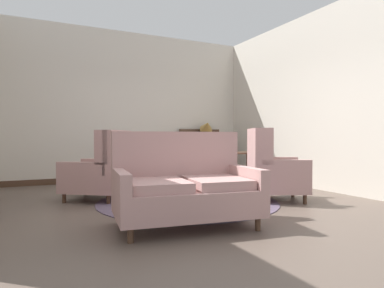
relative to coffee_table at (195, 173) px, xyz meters
name	(u,v)px	position (x,y,z in m)	size (l,w,h in m)	color
ground	(197,206)	(-0.13, -0.33, -0.43)	(9.12, 9.12, 0.00)	brown
wall_back	(132,107)	(-0.13, 2.93, 1.23)	(5.62, 0.08, 3.33)	silver
wall_right	(296,103)	(2.60, 0.65, 1.23)	(0.08, 4.56, 3.33)	silver
baseboard_back	(133,177)	(-0.13, 2.87, -0.37)	(5.46, 0.03, 0.12)	#4C3323
area_rug	(188,202)	(-0.13, -0.03, -0.43)	(2.69, 2.69, 0.01)	#5B4C60
coffee_table	(195,173)	(0.00, 0.00, 0.00)	(0.90, 0.90, 0.53)	#4C3323
porcelain_vase	(198,156)	(0.05, -0.01, 0.25)	(0.18, 0.18, 0.35)	#384C93
settee	(185,188)	(-0.74, -1.23, -0.02)	(1.62, 1.11, 1.04)	tan
armchair_near_sideboard	(271,170)	(1.10, -0.44, 0.03)	(1.08, 1.07, 1.11)	tan
armchair_foreground_right	(102,171)	(-1.25, 0.73, 0.01)	(1.18, 1.17, 1.08)	tan
armchair_near_window	(189,165)	(0.45, 1.16, 0.01)	(1.06, 1.09, 1.04)	tan
side_table	(248,168)	(1.24, 0.37, -0.01)	(0.51, 0.51, 0.71)	#4C3323
sideboard	(203,155)	(1.52, 2.63, 0.11)	(1.09, 0.37, 1.17)	#4C3323
gramophone	(206,128)	(1.56, 2.55, 0.75)	(0.41, 0.47, 0.48)	#4C3323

